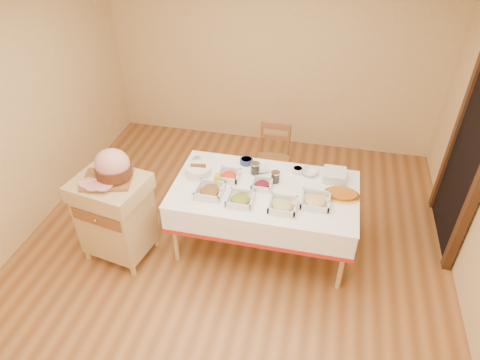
% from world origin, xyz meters
% --- Properties ---
extents(room_shell, '(5.00, 5.00, 5.00)m').
position_xyz_m(room_shell, '(0.00, 0.00, 1.30)').
color(room_shell, '#945B2D').
rests_on(room_shell, ground).
extents(doorway, '(0.09, 1.10, 2.20)m').
position_xyz_m(doorway, '(2.20, 0.90, 1.11)').
color(doorway, black).
rests_on(doorway, ground).
extents(dining_table, '(1.82, 1.02, 0.76)m').
position_xyz_m(dining_table, '(0.30, 0.30, 0.60)').
color(dining_table, tan).
rests_on(dining_table, ground).
extents(butcher_cart, '(0.75, 0.66, 0.94)m').
position_xyz_m(butcher_cart, '(-1.12, -0.14, 0.53)').
color(butcher_cart, tan).
rests_on(butcher_cart, ground).
extents(dining_chair, '(0.39, 0.37, 0.87)m').
position_xyz_m(dining_chair, '(0.23, 1.31, 0.45)').
color(dining_chair, brown).
rests_on(dining_chair, ground).
extents(ham_on_board, '(0.47, 0.45, 0.31)m').
position_xyz_m(ham_on_board, '(-1.07, -0.10, 1.07)').
color(ham_on_board, brown).
rests_on(ham_on_board, butcher_cart).
extents(serving_dish_a, '(0.27, 0.26, 0.11)m').
position_xyz_m(serving_dish_a, '(-0.20, 0.10, 0.80)').
color(serving_dish_a, silver).
rests_on(serving_dish_a, dining_table).
extents(serving_dish_b, '(0.25, 0.25, 0.10)m').
position_xyz_m(serving_dish_b, '(0.11, 0.05, 0.79)').
color(serving_dish_b, silver).
rests_on(serving_dish_b, dining_table).
extents(serving_dish_c, '(0.25, 0.25, 0.10)m').
position_xyz_m(serving_dish_c, '(0.51, 0.04, 0.79)').
color(serving_dish_c, silver).
rests_on(serving_dish_c, dining_table).
extents(serving_dish_d, '(0.27, 0.27, 0.10)m').
position_xyz_m(serving_dish_d, '(0.80, 0.18, 0.79)').
color(serving_dish_d, silver).
rests_on(serving_dish_d, dining_table).
extents(serving_dish_e, '(0.23, 0.21, 0.10)m').
position_xyz_m(serving_dish_e, '(-0.09, 0.39, 0.79)').
color(serving_dish_e, silver).
rests_on(serving_dish_e, dining_table).
extents(serving_dish_f, '(0.20, 0.20, 0.09)m').
position_xyz_m(serving_dish_f, '(0.27, 0.32, 0.79)').
color(serving_dish_f, silver).
rests_on(serving_dish_f, dining_table).
extents(small_bowl_left, '(0.11, 0.11, 0.05)m').
position_xyz_m(small_bowl_left, '(-0.49, 0.60, 0.79)').
color(small_bowl_left, silver).
rests_on(small_bowl_left, dining_table).
extents(small_bowl_mid, '(0.14, 0.14, 0.06)m').
position_xyz_m(small_bowl_mid, '(0.03, 0.69, 0.79)').
color(small_bowl_mid, navy).
rests_on(small_bowl_mid, dining_table).
extents(small_bowl_right, '(0.11, 0.11, 0.06)m').
position_xyz_m(small_bowl_right, '(0.58, 0.64, 0.79)').
color(small_bowl_right, silver).
rests_on(small_bowl_right, dining_table).
extents(bowl_white_imported, '(0.20, 0.20, 0.04)m').
position_xyz_m(bowl_white_imported, '(0.21, 0.59, 0.78)').
color(bowl_white_imported, silver).
rests_on(bowl_white_imported, dining_table).
extents(bowl_small_imported, '(0.20, 0.20, 0.05)m').
position_xyz_m(bowl_small_imported, '(0.71, 0.64, 0.79)').
color(bowl_small_imported, silver).
rests_on(bowl_small_imported, dining_table).
extents(preserve_jar_left, '(0.10, 0.10, 0.12)m').
position_xyz_m(preserve_jar_left, '(0.16, 0.53, 0.82)').
color(preserve_jar_left, silver).
rests_on(preserve_jar_left, dining_table).
extents(preserve_jar_right, '(0.09, 0.09, 0.12)m').
position_xyz_m(preserve_jar_right, '(0.38, 0.43, 0.81)').
color(preserve_jar_right, silver).
rests_on(preserve_jar_right, dining_table).
extents(mustard_bottle, '(0.05, 0.05, 0.17)m').
position_xyz_m(mustard_bottle, '(-0.17, 0.23, 0.84)').
color(mustard_bottle, yellow).
rests_on(mustard_bottle, dining_table).
extents(bread_basket, '(0.26, 0.26, 0.11)m').
position_xyz_m(bread_basket, '(-0.41, 0.39, 0.81)').
color(bread_basket, white).
rests_on(bread_basket, dining_table).
extents(plate_stack, '(0.22, 0.22, 0.10)m').
position_xyz_m(plate_stack, '(0.95, 0.61, 0.81)').
color(plate_stack, silver).
rests_on(plate_stack, dining_table).
extents(brass_platter, '(0.34, 0.24, 0.04)m').
position_xyz_m(brass_platter, '(1.04, 0.35, 0.78)').
color(brass_platter, gold).
rests_on(brass_platter, dining_table).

